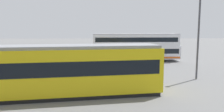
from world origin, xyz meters
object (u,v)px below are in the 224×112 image
at_px(double_decker_bus, 135,47).
at_px(pedestrian_crossing, 106,76).
at_px(tram_yellow, 46,70).
at_px(street_lamp, 199,31).
at_px(info_sign, 27,57).
at_px(pedestrian_near_railing, 74,64).

relative_size(double_decker_bus, pedestrian_crossing, 7.59).
bearing_deg(tram_yellow, street_lamp, -159.47).
bearing_deg(double_decker_bus, info_sign, 33.11).
height_order(double_decker_bus, info_sign, double_decker_bus).
xyz_separation_m(double_decker_bus, street_lamp, (-3.88, 10.85, 2.24)).
distance_m(pedestrian_near_railing, street_lamp, 11.58).
distance_m(double_decker_bus, info_sign, 14.21).
xyz_separation_m(pedestrian_crossing, info_sign, (7.91, -5.75, 0.74)).
height_order(double_decker_bus, street_lamp, street_lamp).
distance_m(double_decker_bus, tram_yellow, 17.15).
height_order(double_decker_bus, pedestrian_near_railing, double_decker_bus).
distance_m(tram_yellow, info_sign, 8.50).
bearing_deg(info_sign, pedestrian_crossing, 143.99).
height_order(pedestrian_near_railing, info_sign, info_sign).
bearing_deg(street_lamp, pedestrian_near_railing, -11.12).
bearing_deg(street_lamp, info_sign, -11.07).
bearing_deg(pedestrian_near_railing, street_lamp, 168.88).
height_order(tram_yellow, pedestrian_near_railing, tram_yellow).
distance_m(tram_yellow, pedestrian_crossing, 4.32).
distance_m(double_decker_bus, street_lamp, 11.73).
relative_size(pedestrian_near_railing, pedestrian_crossing, 1.09).
bearing_deg(double_decker_bus, street_lamp, 109.66).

